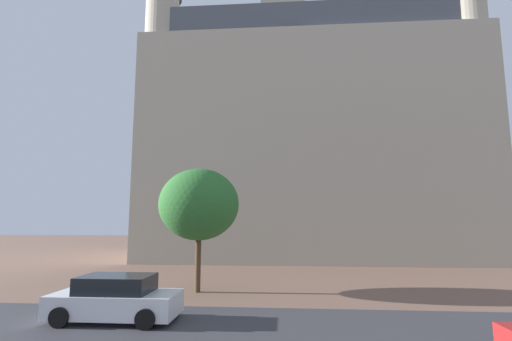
{
  "coord_description": "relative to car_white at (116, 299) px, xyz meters",
  "views": [
    {
      "loc": [
        1.3,
        -1.24,
        3.45
      ],
      "look_at": [
        0.36,
        11.16,
        5.1
      ],
      "focal_mm": 25.28,
      "sensor_mm": 36.0,
      "label": 1
    }
  ],
  "objects": [
    {
      "name": "landmark_building",
      "position": [
        7.9,
        20.56,
        10.38
      ],
      "size": [
        28.41,
        12.71,
        39.67
      ],
      "color": "#B2A893",
      "rests_on": "ground_plane"
    },
    {
      "name": "street_asphalt_strip",
      "position": [
        4.44,
        -1.7,
        -0.71
      ],
      "size": [
        120.0,
        7.74,
        0.0
      ],
      "primitive_type": "cube",
      "color": "#38383D",
      "rests_on": "ground_plane"
    },
    {
      "name": "car_white",
      "position": [
        0.0,
        0.0,
        0.0
      ],
      "size": [
        4.26,
        2.01,
        1.5
      ],
      "color": "silver",
      "rests_on": "ground_plane"
    },
    {
      "name": "tree_curb_far",
      "position": [
        1.66,
        4.9,
        3.4
      ],
      "size": [
        3.85,
        3.85,
        5.85
      ],
      "color": "#4C3823",
      "rests_on": "ground_plane"
    },
    {
      "name": "ground_plane",
      "position": [
        4.44,
        -1.11,
        -0.71
      ],
      "size": [
        120.0,
        120.0,
        0.0
      ],
      "primitive_type": "plane",
      "color": "brown"
    }
  ]
}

